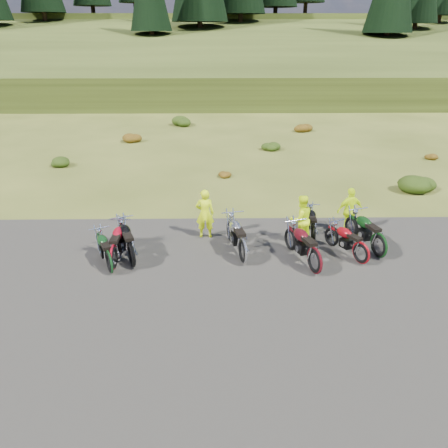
{
  "coord_description": "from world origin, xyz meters",
  "views": [
    {
      "loc": [
        -0.69,
        -11.33,
        6.58
      ],
      "look_at": [
        -0.49,
        1.19,
        1.04
      ],
      "focal_mm": 35.0,
      "sensor_mm": 36.0,
      "label": 1
    }
  ],
  "objects_px": {
    "motorcycle_3": "(243,263)",
    "motorcycle_7": "(377,257)",
    "person_middle": "(205,214)",
    "motorcycle_0": "(133,267)"
  },
  "relations": [
    {
      "from": "motorcycle_0",
      "to": "motorcycle_3",
      "type": "bearing_deg",
      "value": -108.56
    },
    {
      "from": "motorcycle_0",
      "to": "motorcycle_3",
      "type": "relative_size",
      "value": 0.97
    },
    {
      "from": "motorcycle_7",
      "to": "person_middle",
      "type": "relative_size",
      "value": 1.32
    },
    {
      "from": "motorcycle_7",
      "to": "person_middle",
      "type": "height_order",
      "value": "person_middle"
    },
    {
      "from": "motorcycle_0",
      "to": "motorcycle_3",
      "type": "height_order",
      "value": "motorcycle_3"
    },
    {
      "from": "motorcycle_3",
      "to": "motorcycle_7",
      "type": "distance_m",
      "value": 4.3
    },
    {
      "from": "motorcycle_7",
      "to": "person_middle",
      "type": "xyz_separation_m",
      "value": [
        -5.49,
        1.56,
        0.86
      ]
    },
    {
      "from": "motorcycle_3",
      "to": "motorcycle_7",
      "type": "bearing_deg",
      "value": -98.4
    },
    {
      "from": "motorcycle_3",
      "to": "person_middle",
      "type": "bearing_deg",
      "value": 20.03
    },
    {
      "from": "motorcycle_0",
      "to": "motorcycle_7",
      "type": "xyz_separation_m",
      "value": [
        7.65,
        0.49,
        0.0
      ]
    }
  ]
}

